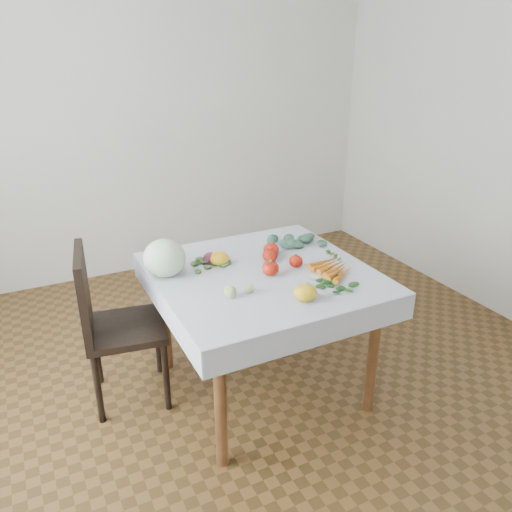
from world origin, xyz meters
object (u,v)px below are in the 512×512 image
(cabbage, at_px, (164,258))
(chair, at_px, (108,318))
(heirloom_back, at_px, (219,258))
(table, at_px, (262,289))
(carrot_bunch, at_px, (334,268))

(cabbage, bearing_deg, chair, 163.71)
(chair, relative_size, cabbage, 4.17)
(cabbage, bearing_deg, heirloom_back, 0.56)
(cabbage, xyz_separation_m, heirloom_back, (0.31, 0.00, -0.06))
(chair, xyz_separation_m, cabbage, (0.31, -0.09, 0.33))
(chair, bearing_deg, table, -19.42)
(cabbage, bearing_deg, table, -21.39)
(cabbage, distance_m, carrot_bunch, 0.91)
(chair, height_order, carrot_bunch, chair)
(chair, xyz_separation_m, heirloom_back, (0.62, -0.09, 0.26))
(chair, bearing_deg, cabbage, -16.29)
(table, bearing_deg, chair, 160.58)
(heirloom_back, bearing_deg, carrot_bunch, -33.60)
(carrot_bunch, bearing_deg, heirloom_back, 146.40)
(table, distance_m, chair, 0.85)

